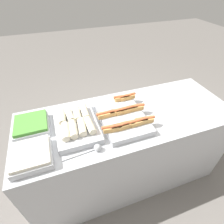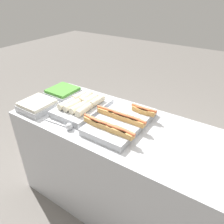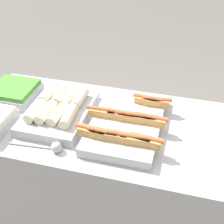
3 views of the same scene
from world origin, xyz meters
name	(u,v)px [view 1 (image 1 of 3)]	position (x,y,z in m)	size (l,w,h in m)	color
ground_plane	(124,172)	(0.00, 0.00, 0.00)	(12.00, 12.00, 0.00)	slate
counter	(125,149)	(0.00, 0.00, 0.43)	(1.80, 0.70, 0.85)	#B7BABF
tray_hotdogs	(122,115)	(-0.06, -0.01, 0.89)	(0.41, 0.54, 0.10)	#B7BABF
tray_wraps	(76,124)	(-0.42, 0.00, 0.90)	(0.31, 0.44, 0.10)	#B7BABF
tray_side_front	(32,156)	(-0.74, -0.18, 0.89)	(0.25, 0.25, 0.07)	#B7BABF
tray_side_back	(32,125)	(-0.74, 0.10, 0.89)	(0.25, 0.25, 0.07)	#B7BABF
serving_spoon_near	(95,149)	(-0.35, -0.25, 0.88)	(0.26, 0.05, 0.05)	#B2B5BA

